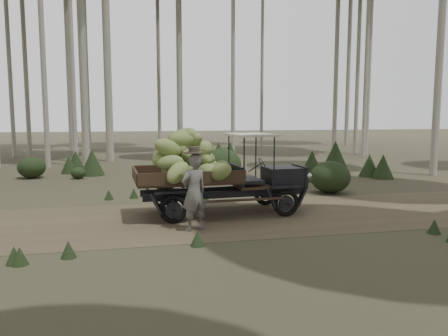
# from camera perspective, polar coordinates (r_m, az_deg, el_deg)

# --- Properties ---
(ground) EXTENTS (120.00, 120.00, 0.00)m
(ground) POSITION_cam_1_polar(r_m,az_deg,el_deg) (10.27, -5.85, -6.75)
(ground) COLOR #473D2B
(ground) RESTS_ON ground
(dirt_track) EXTENTS (70.00, 4.00, 0.01)m
(dirt_track) POSITION_cam_1_polar(r_m,az_deg,el_deg) (10.27, -5.85, -6.72)
(dirt_track) COLOR brown
(dirt_track) RESTS_ON ground
(banana_truck) EXTENTS (4.37, 2.22, 2.18)m
(banana_truck) POSITION_cam_1_polar(r_m,az_deg,el_deg) (10.51, -2.55, 0.57)
(banana_truck) COLOR black
(banana_truck) RESTS_ON ground
(farmer) EXTENTS (0.70, 0.61, 1.77)m
(farmer) POSITION_cam_1_polar(r_m,az_deg,el_deg) (9.14, -3.95, -3.05)
(farmer) COLOR #575550
(farmer) RESTS_ON ground
(undergrowth) EXTENTS (21.97, 20.67, 1.34)m
(undergrowth) POSITION_cam_1_polar(r_m,az_deg,el_deg) (12.70, -4.13, -1.71)
(undergrowth) COLOR #233319
(undergrowth) RESTS_ON ground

